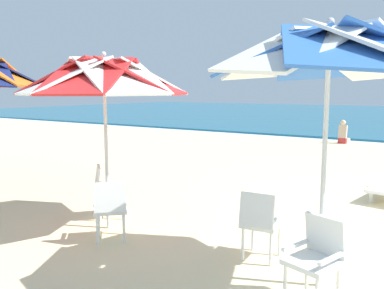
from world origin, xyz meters
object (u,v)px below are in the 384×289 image
Objects in this scene: beach_umbrella_1 at (104,78)px; plastic_chair_3 at (106,188)px; plastic_chair_2 at (110,207)px; plastic_chair_0 at (260,221)px; beach_umbrella_0 at (329,54)px; beachgoer_seated at (343,136)px; plastic_chair_1 at (317,255)px.

beach_umbrella_1 is 3.03× the size of plastic_chair_3.
plastic_chair_3 is at bearing 138.03° from plastic_chair_2.
beach_umbrella_0 is at bearing -18.42° from plastic_chair_0.
beachgoer_seated is at bearing 88.81° from plastic_chair_2.
plastic_chair_1 is 1.00× the size of plastic_chair_3.
plastic_chair_0 and plastic_chair_2 have the same top height.
plastic_chair_2 is 1.09m from plastic_chair_3.
plastic_chair_1 is 0.33× the size of beach_umbrella_1.
beach_umbrella_1 is at bearing 138.39° from plastic_chair_2.
plastic_chair_0 is at bearing 15.77° from plastic_chair_2.
beach_umbrella_0 is at bearing -7.08° from plastic_chair_3.
beachgoer_seated is (-1.70, 12.01, -0.20)m from plastic_chair_0.
beach_umbrella_1 is (-2.39, -0.18, 1.75)m from plastic_chair_0.
beach_umbrella_1 is at bearing 171.55° from plastic_chair_1.
beach_umbrella_1 is 1.82m from plastic_chair_3.
beach_umbrella_0 is 12.71m from beachgoer_seated.
beachgoer_seated reaches higher than plastic_chair_2.
plastic_chair_0 is 1.00× the size of plastic_chair_3.
plastic_chair_3 is 0.94× the size of beachgoer_seated.
plastic_chair_2 is (-1.96, -0.55, 0.00)m from plastic_chair_0.
plastic_chair_1 is 12.93m from beachgoer_seated.
beach_umbrella_1 is at bearing -175.78° from plastic_chair_0.
plastic_chair_3 is (-3.58, 0.44, -1.93)m from beach_umbrella_0.
beach_umbrella_0 is 4.09m from plastic_chair_3.
beach_umbrella_1 is 2.83× the size of beachgoer_seated.
plastic_chair_1 and plastic_chair_2 have the same top height.
plastic_chair_2 is 0.94× the size of beachgoer_seated.
beach_umbrella_0 is 3.01× the size of beachgoer_seated.
beach_umbrella_0 is at bearing 100.38° from plastic_chair_1.
beachgoer_seated is (-2.50, 12.28, -2.14)m from beach_umbrella_0.
plastic_chair_0 is (-0.80, 0.27, -1.93)m from beach_umbrella_0.
beach_umbrella_1 is (-3.26, 0.48, 1.75)m from plastic_chair_1.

